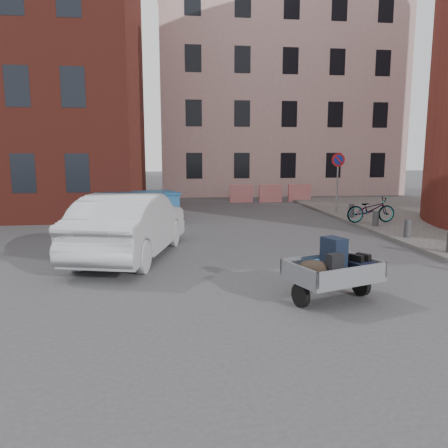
{
  "coord_description": "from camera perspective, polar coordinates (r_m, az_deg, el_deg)",
  "views": [
    {
      "loc": [
        -1.38,
        -9.43,
        2.74
      ],
      "look_at": [
        -0.18,
        0.65,
        1.1
      ],
      "focal_mm": 35.0,
      "sensor_mm": 36.0,
      "label": 1
    }
  ],
  "objects": [
    {
      "name": "bollards",
      "position": [
        14.99,
        22.85,
        -0.56
      ],
      "size": [
        0.22,
        9.02,
        0.55
      ],
      "color": "#3A3A3D",
      "rests_on": "sidewalk"
    },
    {
      "name": "barriers",
      "position": [
        25.16,
        6.1,
        4.01
      ],
      "size": [
        4.7,
        0.18,
        1.0
      ],
      "color": "red",
      "rests_on": "ground"
    },
    {
      "name": "silver_car",
      "position": [
        11.88,
        -12.05,
        -0.13
      ],
      "size": [
        2.97,
        5.5,
        1.72
      ],
      "primitive_type": "imported",
      "rotation": [
        0.0,
        0.0,
        2.91
      ],
      "color": "#A7ABAF",
      "rests_on": "ground"
    },
    {
      "name": "bicycle",
      "position": [
        17.72,
        18.64,
        1.83
      ],
      "size": [
        1.93,
        0.71,
        1.01
      ],
      "primitive_type": "imported",
      "rotation": [
        0.0,
        0.0,
        1.59
      ],
      "color": "black",
      "rests_on": "sidewalk"
    },
    {
      "name": "building_pink",
      "position": [
        32.57,
        6.69,
        16.62
      ],
      "size": [
        16.0,
        8.0,
        14.0
      ],
      "primitive_type": "cube",
      "color": "#BF9A93",
      "rests_on": "ground"
    },
    {
      "name": "trailer",
      "position": [
        8.39,
        13.96,
        -5.81
      ],
      "size": [
        1.88,
        1.98,
        1.2
      ],
      "rotation": [
        0.0,
        0.0,
        0.35
      ],
      "color": "black",
      "rests_on": "ground"
    },
    {
      "name": "dumpster",
      "position": [
        17.23,
        -11.2,
        1.98
      ],
      "size": [
        3.36,
        2.47,
        1.26
      ],
      "rotation": [
        0.0,
        0.0,
        0.34
      ],
      "color": "navy",
      "rests_on": "ground"
    },
    {
      "name": "ground",
      "position": [
        9.92,
        1.51,
        -6.86
      ],
      "size": [
        120.0,
        120.0,
        0.0
      ],
      "primitive_type": "plane",
      "color": "#38383A",
      "rests_on": "ground"
    },
    {
      "name": "no_parking_sign",
      "position": [
        20.32,
        14.65,
        6.83
      ],
      "size": [
        0.6,
        0.09,
        2.65
      ],
      "color": "gray",
      "rests_on": "sidewalk"
    },
    {
      "name": "building_brick",
      "position": [
        24.07,
        -26.54,
        18.43
      ],
      "size": [
        12.0,
        10.0,
        14.0
      ],
      "primitive_type": "cube",
      "color": "#591E16",
      "rests_on": "ground"
    }
  ]
}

